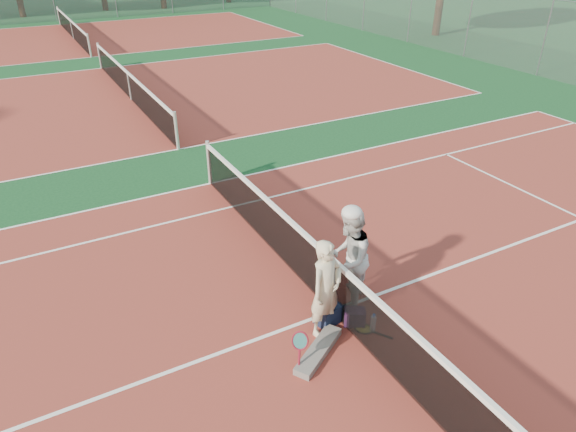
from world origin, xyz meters
The scene contains 16 objects.
ground centered at (0.00, 0.00, 0.00)m, with size 130.00×130.00×0.00m, color #113E1D.
court_main centered at (0.00, 0.00, 0.00)m, with size 23.77×10.97×0.01m, color maroon.
court_far_a centered at (0.00, 13.50, 0.00)m, with size 23.77×10.97×0.01m, color maroon.
court_far_b centered at (0.00, 27.00, 0.00)m, with size 23.77×10.97×0.01m, color maroon.
net_main centered at (0.00, 0.00, 0.51)m, with size 0.10×10.98×1.02m, color black, non-canonical shape.
net_far_a centered at (0.00, 13.50, 0.51)m, with size 0.10×10.98×1.02m, color black, non-canonical shape.
net_far_b centered at (0.00, 27.00, 0.51)m, with size 0.10×10.98×1.02m, color black, non-canonical shape.
player_a centered at (-0.35, -0.32, 0.81)m, with size 0.59×0.39×1.62m, color beige.
player_b centered at (0.35, 0.11, 0.87)m, with size 0.85×0.66×1.75m, color silver.
racket_red centered at (-1.04, -0.76, 0.29)m, with size 0.22×0.27×0.58m, color maroon, non-canonical shape.
racket_black_held centered at (0.70, 0.32, 0.29)m, with size 0.20×0.27×0.58m, color black, non-canonical shape.
racket_spare centered at (0.20, -0.59, 0.02)m, with size 0.60×0.27×0.03m, color black, non-canonical shape.
sports_bag_navy centered at (-0.19, -0.18, 0.16)m, with size 0.40×0.27×0.32m, color black.
sports_bag_purple centered at (0.15, -0.41, 0.13)m, with size 0.33×0.23×0.27m, color #28112D.
net_cover_canvas centered at (-0.69, -0.70, 0.06)m, with size 1.09×0.25×0.11m, color #625D59.
water_bottle centered at (0.30, -0.69, 0.15)m, with size 0.09×0.09×0.30m, color #C9EAFF.
Camera 1 is at (-3.74, -5.39, 5.47)m, focal length 32.00 mm.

